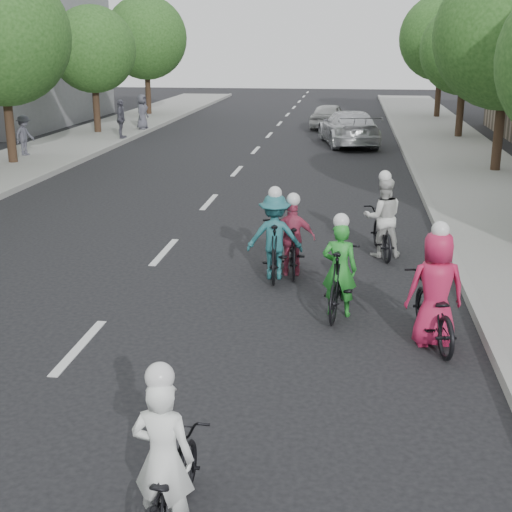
% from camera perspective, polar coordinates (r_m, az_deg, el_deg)
% --- Properties ---
extents(ground, '(120.00, 120.00, 0.00)m').
position_cam_1_polar(ground, '(10.97, -13.95, -7.08)').
color(ground, black).
rests_on(ground, ground).
extents(curb_left, '(0.18, 80.00, 0.18)m').
position_cam_1_polar(curb_left, '(22.11, -19.40, 4.76)').
color(curb_left, '#999993').
rests_on(curb_left, ground).
extents(sidewalk_right, '(4.00, 80.00, 0.15)m').
position_cam_1_polar(sidewalk_right, '(20.19, 19.16, 3.66)').
color(sidewalk_right, gray).
rests_on(sidewalk_right, ground).
extents(curb_right, '(0.18, 80.00, 0.18)m').
position_cam_1_polar(curb_right, '(19.88, 13.65, 3.97)').
color(curb_right, '#999993').
rests_on(curb_right, ground).
extents(tree_l_3, '(4.80, 4.80, 6.93)m').
position_cam_1_polar(tree_l_3, '(27.13, -19.74, 16.25)').
color(tree_l_3, black).
rests_on(tree_l_3, ground).
extents(tree_l_4, '(4.00, 4.00, 5.97)m').
position_cam_1_polar(tree_l_4, '(35.42, -12.93, 15.81)').
color(tree_l_4, black).
rests_on(tree_l_4, ground).
extents(tree_l_5, '(4.80, 4.80, 6.93)m').
position_cam_1_polar(tree_l_5, '(43.98, -8.81, 16.87)').
color(tree_l_5, black).
rests_on(tree_l_5, ground).
extents(tree_r_1, '(4.80, 4.80, 6.93)m').
position_cam_1_polar(tree_r_1, '(25.38, 19.51, 16.29)').
color(tree_r_1, black).
rests_on(tree_r_1, ground).
extents(tree_r_2, '(4.00, 4.00, 5.97)m').
position_cam_1_polar(tree_r_2, '(34.25, 16.39, 15.54)').
color(tree_r_2, black).
rests_on(tree_r_2, ground).
extents(tree_r_3, '(4.80, 4.80, 6.93)m').
position_cam_1_polar(tree_r_3, '(43.18, 14.67, 16.54)').
color(tree_r_3, black).
rests_on(tree_r_3, ground).
extents(cyclist_0, '(1.09, 1.85, 1.78)m').
position_cam_1_polar(cyclist_0, '(13.51, 1.52, 1.10)').
color(cyclist_0, black).
rests_on(cyclist_0, ground).
extents(cyclist_1, '(0.70, 1.70, 1.72)m').
position_cam_1_polar(cyclist_1, '(6.83, -7.20, -17.13)').
color(cyclist_1, black).
rests_on(cyclist_1, ground).
extents(cyclist_2, '(0.77, 1.96, 1.73)m').
position_cam_1_polar(cyclist_2, '(11.80, 6.68, -1.67)').
color(cyclist_2, black).
rests_on(cyclist_2, ground).
extents(cyclist_3, '(0.90, 1.91, 1.82)m').
position_cam_1_polar(cyclist_3, '(15.17, 10.07, 2.42)').
color(cyclist_3, black).
rests_on(cyclist_3, ground).
extents(cyclist_4, '(0.90, 1.67, 1.62)m').
position_cam_1_polar(cyclist_4, '(13.74, 2.97, 0.95)').
color(cyclist_4, black).
rests_on(cyclist_4, ground).
extents(cyclist_5, '(0.99, 2.00, 1.90)m').
position_cam_1_polar(cyclist_5, '(10.88, 14.08, -3.54)').
color(cyclist_5, black).
rests_on(cyclist_5, ground).
extents(follow_car_lead, '(3.03, 5.43, 1.49)m').
position_cam_1_polar(follow_car_lead, '(31.56, 7.43, 10.14)').
color(follow_car_lead, silver).
rests_on(follow_car_lead, ground).
extents(follow_car_trail, '(2.10, 3.96, 1.28)m').
position_cam_1_polar(follow_car_trail, '(37.71, 5.88, 11.10)').
color(follow_car_trail, silver).
rests_on(follow_car_trail, ground).
extents(spectator_0, '(0.79, 1.09, 1.51)m').
position_cam_1_polar(spectator_0, '(28.86, -18.05, 9.17)').
color(spectator_0, '#51505E').
rests_on(spectator_0, sidewalk_left).
extents(spectator_1, '(0.63, 1.07, 1.72)m').
position_cam_1_polar(spectator_1, '(32.87, -10.75, 10.71)').
color(spectator_1, '#51515F').
rests_on(spectator_1, sidewalk_left).
extents(spectator_2, '(0.68, 0.91, 1.69)m').
position_cam_1_polar(spectator_2, '(36.29, -9.09, 11.32)').
color(spectator_2, '#50505D').
rests_on(spectator_2, sidewalk_left).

